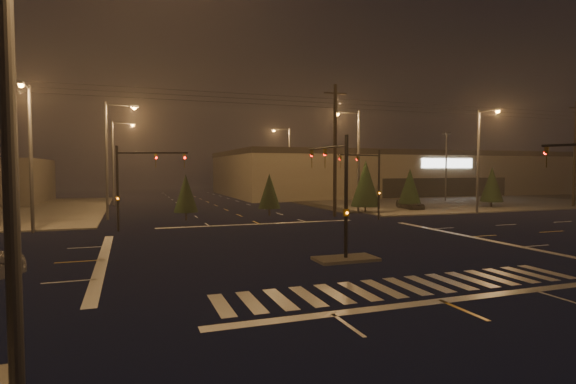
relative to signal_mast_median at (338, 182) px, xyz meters
name	(u,v)px	position (x,y,z in m)	size (l,w,h in m)	color
ground	(313,247)	(0.00, 3.07, -3.75)	(140.00, 140.00, 0.00)	black
sidewalk_ne	(427,199)	(30.00, 33.07, -3.69)	(36.00, 36.00, 0.12)	#4A4742
median_island	(346,259)	(0.00, -0.93, -3.68)	(3.00, 1.60, 0.15)	#4A4742
crosswalk	(406,286)	(0.00, -5.93, -3.75)	(15.00, 2.60, 0.01)	beige
stop_bar_near	(442,301)	(0.00, -7.93, -3.75)	(16.00, 0.50, 0.01)	beige
stop_bar_far	(260,224)	(0.00, 14.07, -3.75)	(16.00, 0.50, 0.01)	beige
parking_lot	(465,199)	(35.00, 31.07, -3.71)	(50.00, 24.00, 0.08)	black
retail_building	(394,172)	(35.00, 49.06, 0.09)	(60.20, 28.30, 7.20)	#766854
signal_mast_median	(338,182)	(0.00, 0.00, 0.00)	(0.25, 4.59, 6.00)	black
signal_mast_ne	(371,176)	(9.50, 13.21, 0.04)	(4.84, 1.86, 6.00)	black
signal_mast_nw	(132,177)	(-9.50, 13.21, 0.04)	(4.84, 1.86, 6.00)	black
streetlight_0	(30,80)	(-11.18, -11.93, 2.05)	(2.77, 0.32, 10.00)	#38383A
streetlight_1	(110,152)	(-11.18, 21.07, 2.05)	(2.77, 0.32, 10.00)	#38383A
streetlight_2	(116,157)	(-11.18, 37.07, 2.05)	(2.77, 0.32, 10.00)	#38383A
streetlight_3	(356,154)	(11.18, 19.07, 2.05)	(2.77, 0.32, 10.00)	#38383A
streetlight_4	(287,158)	(11.18, 39.07, 2.05)	(2.77, 0.32, 10.00)	#38383A
streetlight_5	(30,148)	(-16.00, 14.26, 2.05)	(0.32, 2.77, 10.00)	#38383A
streetlight_6	(481,154)	(22.00, 14.26, 2.05)	(0.32, 2.77, 10.00)	#38383A
utility_pole_1	(335,150)	(8.00, 17.07, 2.38)	(2.20, 0.32, 12.00)	black
utility_pole_2	(575,153)	(38.00, 17.07, 2.38)	(2.20, 0.32, 12.00)	black
conifer_0	(366,183)	(12.16, 18.82, -0.80)	(2.89, 2.89, 5.21)	black
conifer_1	(410,186)	(18.33, 20.35, -1.21)	(2.36, 2.36, 4.38)	black
conifer_2	(492,184)	(28.58, 19.56, -1.10)	(2.50, 2.50, 4.60)	black
conifer_3	(186,193)	(-5.20, 18.64, -1.44)	(2.06, 2.06, 3.92)	black
conifer_4	(269,191)	(2.54, 19.68, -1.43)	(2.08, 2.08, 3.95)	black
car_parked	(410,203)	(18.58, 20.63, -3.07)	(1.61, 4.00, 1.36)	black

